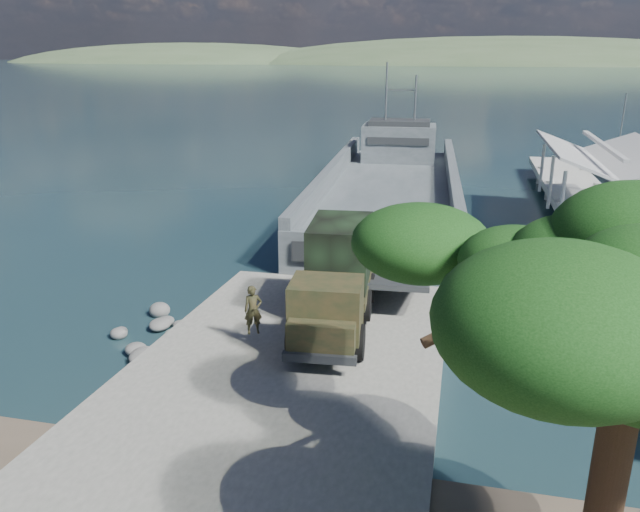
{
  "coord_description": "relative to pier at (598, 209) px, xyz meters",
  "views": [
    {
      "loc": [
        5.18,
        -18.97,
        10.27
      ],
      "look_at": [
        -0.57,
        6.0,
        1.84
      ],
      "focal_mm": 35.0,
      "sensor_mm": 36.0,
      "label": 1
    }
  ],
  "objects": [
    {
      "name": "sailboat_far",
      "position": [
        4.83,
        18.73,
        -1.21
      ],
      "size": [
        2.48,
        6.13,
        7.26
      ],
      "rotation": [
        0.0,
        0.0,
        0.13
      ],
      "color": "#BCBCBC",
      "rests_on": "ground"
    },
    {
      "name": "soldier",
      "position": [
        -14.54,
        -18.88,
        -0.23
      ],
      "size": [
        0.76,
        0.66,
        1.74
      ],
      "primitive_type": "imported",
      "rotation": [
        0.0,
        0.0,
        0.47
      ],
      "color": "black",
      "rests_on": "boat_ramp"
    },
    {
      "name": "boat_ramp",
      "position": [
        -13.0,
        -19.77,
        -1.35
      ],
      "size": [
        10.0,
        18.0,
        0.5
      ],
      "primitive_type": "cube",
      "color": "slate",
      "rests_on": "ground"
    },
    {
      "name": "pier",
      "position": [
        0.0,
        0.0,
        0.0
      ],
      "size": [
        6.4,
        44.0,
        6.1
      ],
      "color": "#AFB0A5",
      "rests_on": "ground"
    },
    {
      "name": "ground",
      "position": [
        -13.0,
        -18.77,
        -1.6
      ],
      "size": [
        1400.0,
        1400.0,
        0.0
      ],
      "primitive_type": "plane",
      "color": "#1A373F",
      "rests_on": "ground"
    },
    {
      "name": "overhang_tree",
      "position": [
        -5.42,
        -26.96,
        4.5
      ],
      "size": [
        8.38,
        7.72,
        7.61
      ],
      "color": "#2E2212",
      "rests_on": "ground"
    },
    {
      "name": "landing_craft",
      "position": [
        -12.49,
        3.96,
        -0.76
      ],
      "size": [
        10.43,
        34.89,
        10.25
      ],
      "rotation": [
        0.0,
        0.0,
        0.06
      ],
      "color": "#475054",
      "rests_on": "ground"
    },
    {
      "name": "military_truck",
      "position": [
        -12.09,
        -16.56,
        0.69
      ],
      "size": [
        3.07,
        7.95,
        3.6
      ],
      "rotation": [
        0.0,
        0.0,
        0.08
      ],
      "color": "black",
      "rests_on": "boat_ramp"
    },
    {
      "name": "distant_headlands",
      "position": [
        37.0,
        541.23,
        -1.6
      ],
      "size": [
        1000.0,
        240.0,
        48.0
      ],
      "primitive_type": null,
      "color": "#435938",
      "rests_on": "ground"
    },
    {
      "name": "shoreline_rocks",
      "position": [
        -19.2,
        -18.27,
        -1.6
      ],
      "size": [
        3.2,
        5.6,
        0.9
      ],
      "primitive_type": null,
      "color": "slate",
      "rests_on": "ground"
    }
  ]
}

